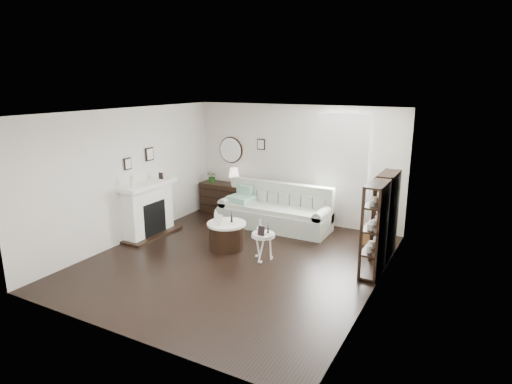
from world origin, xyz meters
The scene contains 18 objects.
room centered at (0.73, 2.70, 1.60)m, with size 5.50×5.50×5.50m.
fireplace centered at (-2.32, 0.30, 0.54)m, with size 0.50×1.40×1.84m.
shelf_unit_far centered at (2.33, 1.55, 0.80)m, with size 0.30×0.80×1.60m.
shelf_unit_near centered at (2.33, 0.65, 0.80)m, with size 0.30×0.80×1.60m.
sofa centered at (-0.19, 2.08, 0.32)m, with size 2.51×0.87×0.98m.
quilt centered at (-1.01, 1.95, 0.57)m, with size 0.55×0.45×0.14m, color #227F66.
suitcase centered at (2.10, 1.91, 0.21)m, with size 0.62×0.21×0.41m, color brown.
dresser centered at (-1.84, 2.47, 0.37)m, with size 1.12×0.48×0.75m.
table_lamp centered at (-1.51, 2.47, 0.95)m, with size 0.26×0.26×0.42m, color beige, non-canonical shape.
potted_plant centered at (-2.12, 2.42, 0.89)m, with size 0.27×0.23×0.30m, color #1D5017.
drum_table centered at (-0.47, 0.44, 0.27)m, with size 0.76×0.76×0.53m.
pedestal_table centered at (0.42, 0.27, 0.47)m, with size 0.43×0.43×0.52m.
eiffel_drum centered at (-0.38, 0.49, 0.63)m, with size 0.12×0.12×0.21m, color black, non-canonical shape.
bottle_drum centered at (-0.66, 0.36, 0.67)m, with size 0.06×0.06×0.27m, color silver.
card_frame_drum centered at (-0.52, 0.25, 0.64)m, with size 0.16×0.01×0.21m, color silver.
eiffel_ped centered at (0.51, 0.30, 0.61)m, with size 0.10×0.10×0.18m, color black, non-canonical shape.
flask_ped centered at (0.35, 0.29, 0.65)m, with size 0.14×0.14×0.25m, color silver, non-canonical shape.
card_frame_ped centered at (0.44, 0.16, 0.61)m, with size 0.13×0.01×0.17m, color black.
Camera 1 is at (3.78, -6.25, 3.19)m, focal length 30.00 mm.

